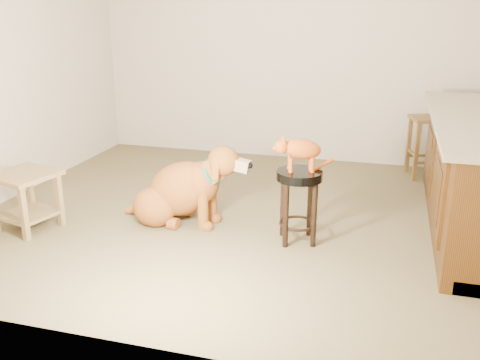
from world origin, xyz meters
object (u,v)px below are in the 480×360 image
(padded_stool, at_px, (299,192))
(golden_retriever, at_px, (182,191))
(wood_stool, at_px, (426,146))
(side_table, at_px, (26,192))
(tabby_kitten, at_px, (299,150))

(padded_stool, bearing_deg, golden_retriever, 173.91)
(padded_stool, distance_m, wood_stool, 2.27)
(wood_stool, distance_m, side_table, 4.04)
(padded_stool, xyz_separation_m, wood_stool, (1.04, 2.02, -0.07))
(side_table, height_order, tabby_kitten, tabby_kitten)
(wood_stool, bearing_deg, padded_stool, -117.17)
(padded_stool, height_order, tabby_kitten, tabby_kitten)
(golden_retriever, bearing_deg, tabby_kitten, -2.95)
(wood_stool, xyz_separation_m, side_table, (-3.26, -2.39, -0.02))
(padded_stool, bearing_deg, tabby_kitten, -168.46)
(side_table, xyz_separation_m, golden_retriever, (1.19, 0.47, -0.04))
(wood_stool, bearing_deg, tabby_kitten, -117.39)
(golden_retriever, bearing_deg, padded_stool, -2.75)
(wood_stool, xyz_separation_m, tabby_kitten, (-1.05, -2.02, 0.41))
(golden_retriever, height_order, tabby_kitten, tabby_kitten)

